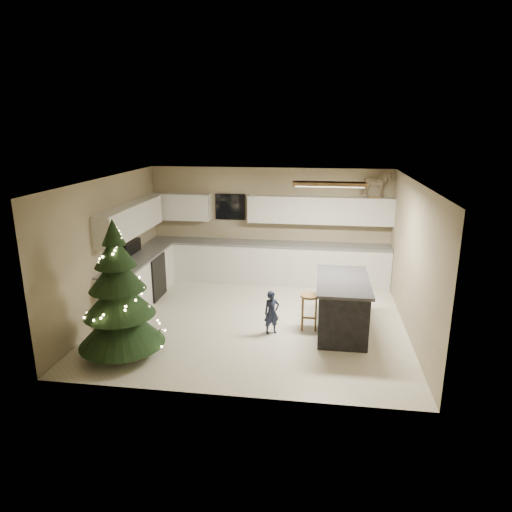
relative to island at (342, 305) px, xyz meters
name	(u,v)px	position (x,y,z in m)	size (l,w,h in m)	color
ground_plane	(253,320)	(-1.60, 0.23, -0.48)	(5.50, 5.50, 0.00)	beige
room_shell	(255,229)	(-1.57, 0.23, 1.27)	(5.52, 5.02, 2.61)	tan
cabinetry	(223,255)	(-2.51, 1.87, 0.28)	(5.50, 3.20, 2.00)	silver
island	(342,305)	(0.00, 0.00, 0.00)	(0.90, 1.70, 0.95)	black
bar_stool	(309,303)	(-0.56, 0.02, 0.00)	(0.33, 0.33, 0.64)	#987346
christmas_tree	(119,301)	(-3.45, -1.37, 0.42)	(1.37, 1.33, 2.20)	#3F2816
toddler	(272,313)	(-1.20, -0.27, -0.09)	(0.28, 0.18, 0.77)	#192238
rocking_horse	(375,184)	(0.70, 2.55, 1.81)	(0.63, 0.29, 0.55)	#987346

